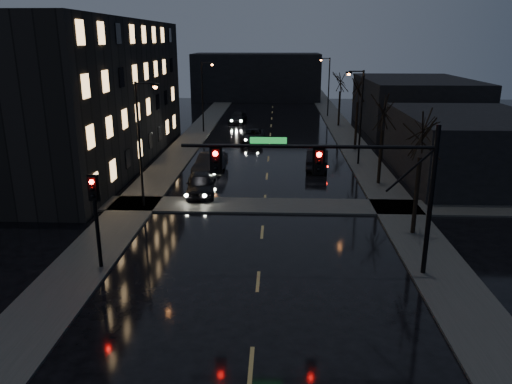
# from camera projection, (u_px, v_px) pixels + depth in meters

# --- Properties ---
(sidewalk_left) EXTENTS (3.00, 140.00, 0.12)m
(sidewalk_left) POSITION_uv_depth(u_px,v_px,m) (182.00, 150.00, 48.55)
(sidewalk_left) COLOR #2D2D2B
(sidewalk_left) RESTS_ON ground
(sidewalk_right) EXTENTS (3.00, 140.00, 0.12)m
(sidewalk_right) POSITION_uv_depth(u_px,v_px,m) (357.00, 152.00, 47.86)
(sidewalk_right) COLOR #2D2D2B
(sidewalk_right) RESTS_ON ground
(sidewalk_cross) EXTENTS (40.00, 3.00, 0.12)m
(sidewalk_cross) POSITION_uv_depth(u_px,v_px,m) (264.00, 206.00, 32.45)
(sidewalk_cross) COLOR #2D2D2B
(sidewalk_cross) RESTS_ON ground
(apartment_block) EXTENTS (12.00, 30.00, 12.00)m
(apartment_block) POSITION_uv_depth(u_px,v_px,m) (74.00, 93.00, 42.36)
(apartment_block) COLOR black
(apartment_block) RESTS_ON ground
(commercial_right_near) EXTENTS (10.00, 14.00, 5.00)m
(commercial_right_near) POSITION_uv_depth(u_px,v_px,m) (469.00, 147.00, 38.26)
(commercial_right_near) COLOR black
(commercial_right_near) RESTS_ON ground
(commercial_right_far) EXTENTS (12.00, 18.00, 6.00)m
(commercial_right_far) POSITION_uv_depth(u_px,v_px,m) (414.00, 104.00, 59.05)
(commercial_right_far) COLOR black
(commercial_right_far) RESTS_ON ground
(far_block) EXTENTS (22.00, 10.00, 8.00)m
(far_block) POSITION_uv_depth(u_px,v_px,m) (257.00, 77.00, 88.22)
(far_block) COLOR black
(far_block) RESTS_ON ground
(signal_mast) EXTENTS (11.11, 0.41, 7.00)m
(signal_mast) POSITION_uv_depth(u_px,v_px,m) (347.00, 172.00, 21.80)
(signal_mast) COLOR black
(signal_mast) RESTS_ON ground
(signal_pole_left) EXTENTS (0.35, 0.41, 4.53)m
(signal_pole_left) POSITION_uv_depth(u_px,v_px,m) (95.00, 209.00, 22.81)
(signal_pole_left) COLOR black
(signal_pole_left) RESTS_ON ground
(tree_near) EXTENTS (3.52, 3.52, 8.08)m
(tree_near) POSITION_uv_depth(u_px,v_px,m) (423.00, 124.00, 26.00)
(tree_near) COLOR black
(tree_near) RESTS_ON ground
(tree_mid_a) EXTENTS (3.30, 3.30, 7.58)m
(tree_mid_a) POSITION_uv_depth(u_px,v_px,m) (384.00, 106.00, 35.66)
(tree_mid_a) COLOR black
(tree_mid_a) RESTS_ON ground
(tree_mid_b) EXTENTS (3.74, 3.74, 8.59)m
(tree_mid_b) POSITION_uv_depth(u_px,v_px,m) (359.00, 81.00, 46.89)
(tree_mid_b) COLOR black
(tree_mid_b) RESTS_ON ground
(tree_far) EXTENTS (3.43, 3.43, 7.88)m
(tree_far) POSITION_uv_depth(u_px,v_px,m) (341.00, 77.00, 60.42)
(tree_far) COLOR black
(tree_far) RESTS_ON ground
(streetlight_l_near) EXTENTS (1.53, 0.28, 8.00)m
(streetlight_l_near) POSITION_uv_depth(u_px,v_px,m) (142.00, 135.00, 30.90)
(streetlight_l_near) COLOR black
(streetlight_l_near) RESTS_ON ground
(streetlight_l_far) EXTENTS (1.53, 0.28, 8.00)m
(streetlight_l_far) POSITION_uv_depth(u_px,v_px,m) (204.00, 91.00, 56.68)
(streetlight_l_far) COLOR black
(streetlight_l_far) RESTS_ON ground
(streetlight_r_mid) EXTENTS (1.53, 0.28, 8.00)m
(streetlight_r_mid) POSITION_uv_depth(u_px,v_px,m) (359.00, 110.00, 41.73)
(streetlight_r_mid) COLOR black
(streetlight_r_mid) RESTS_ON ground
(streetlight_r_far) EXTENTS (1.53, 0.28, 8.00)m
(streetlight_r_far) POSITION_uv_depth(u_px,v_px,m) (327.00, 82.00, 68.47)
(streetlight_r_far) COLOR black
(streetlight_r_far) RESTS_ON ground
(oncoming_car_a) EXTENTS (2.45, 4.87, 1.59)m
(oncoming_car_a) POSITION_uv_depth(u_px,v_px,m) (200.00, 184.00, 34.62)
(oncoming_car_a) COLOR black
(oncoming_car_a) RESTS_ON ground
(oncoming_car_b) EXTENTS (2.44, 5.28, 1.68)m
(oncoming_car_b) POSITION_uv_depth(u_px,v_px,m) (210.00, 164.00, 40.07)
(oncoming_car_b) COLOR black
(oncoming_car_b) RESTS_ON ground
(oncoming_car_c) EXTENTS (2.46, 5.05, 1.38)m
(oncoming_car_c) POSITION_uv_depth(u_px,v_px,m) (253.00, 136.00, 52.43)
(oncoming_car_c) COLOR black
(oncoming_car_c) RESTS_ON ground
(oncoming_car_d) EXTENTS (2.42, 4.85, 1.35)m
(oncoming_car_d) POSITION_uv_depth(u_px,v_px,m) (238.00, 118.00, 64.26)
(oncoming_car_d) COLOR black
(oncoming_car_d) RESTS_ON ground
(lead_car) EXTENTS (2.19, 5.10, 1.63)m
(lead_car) POSITION_uv_depth(u_px,v_px,m) (317.00, 159.00, 41.82)
(lead_car) COLOR black
(lead_car) RESTS_ON ground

